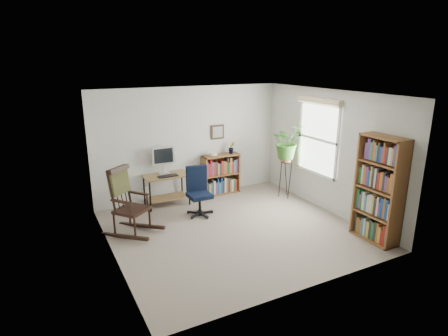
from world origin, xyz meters
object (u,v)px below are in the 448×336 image
office_chair (200,192)px  tall_bookshelf (379,190)px  desk (167,190)px  low_bookshelf (221,174)px  rocking_chair (131,201)px

office_chair → tall_bookshelf: size_ratio=0.55×
desk → office_chair: office_chair is taller
tall_bookshelf → low_bookshelf: bearing=111.5°
desk → office_chair: 0.91m
desk → low_bookshelf: bearing=5.2°
low_bookshelf → tall_bookshelf: bearing=-68.5°
desk → tall_bookshelf: size_ratio=0.51×
office_chair → tall_bookshelf: 3.20m
rocking_chair → low_bookshelf: size_ratio=1.34×
desk → rocking_chair: size_ratio=0.75×
low_bookshelf → tall_bookshelf: size_ratio=0.50×
desk → tall_bookshelf: bearing=-50.2°
rocking_chair → office_chair: bearing=-29.8°
desk → rocking_chair: bearing=-134.2°
rocking_chair → low_bookshelf: bearing=-11.8°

